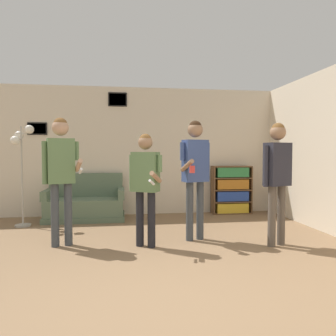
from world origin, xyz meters
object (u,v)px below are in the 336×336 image
couch (85,204)px  person_watcher_holding_cup (195,166)px  floor_lamp (22,153)px  bottle_on_floor (55,222)px  person_player_foreground_center (145,178)px  person_player_foreground_left (61,166)px  bookshelf (231,190)px  person_spectator_near_bookshelf (277,170)px

couch → person_watcher_holding_cup: person_watcher_holding_cup is taller
floor_lamp → bottle_on_floor: 1.38m
person_player_foreground_center → bottle_on_floor: (-1.47, 1.30, -0.85)m
bottle_on_floor → person_player_foreground_left: bearing=-74.7°
bookshelf → person_watcher_holding_cup: (-1.27, -2.01, 0.61)m
couch → bottle_on_floor: (-0.43, -0.76, -0.18)m
person_player_foreground_center → person_player_foreground_left: bearing=170.3°
bookshelf → person_player_foreground_left: 3.86m
person_watcher_holding_cup → bookshelf: bearing=57.8°
couch → bottle_on_floor: 0.89m
person_player_foreground_left → person_player_foreground_center: bearing=-9.7°
couch → person_player_foreground_left: 2.05m
couch → person_spectator_near_bookshelf: person_spectator_near_bookshelf is taller
bookshelf → floor_lamp: floor_lamp is taller
person_player_foreground_center → bookshelf: bearing=48.1°
bottle_on_floor → couch: bearing=60.8°
person_spectator_near_bookshelf → couch: bearing=141.8°
person_player_foreground_left → bookshelf: bearing=32.8°
floor_lamp → person_player_foreground_center: 2.65m
person_player_foreground_center → person_watcher_holding_cup: (0.77, 0.25, 0.16)m
person_player_foreground_left → person_watcher_holding_cup: 1.94m
person_watcher_holding_cup → person_player_foreground_center: bearing=-162.0°
person_watcher_holding_cup → person_spectator_near_bookshelf: size_ratio=1.04×
person_player_foreground_left → bottle_on_floor: (-0.30, 1.10, -1.01)m
bookshelf → person_player_foreground_center: (-2.03, -2.26, 0.45)m
couch → person_watcher_holding_cup: bearing=-45.2°
bookshelf → person_spectator_near_bookshelf: person_spectator_near_bookshelf is taller
bookshelf → floor_lamp: (-4.12, -0.67, 0.81)m
person_spectator_near_bookshelf → bottle_on_floor: (-3.32, 1.51, -0.96)m
person_watcher_holding_cup → couch: bearing=134.8°
person_watcher_holding_cup → bottle_on_floor: size_ratio=6.02×
bookshelf → floor_lamp: 4.25m
couch → person_player_foreground_center: (1.04, -2.07, 0.67)m
bookshelf → person_player_foreground_center: bearing=-131.9°
bookshelf → person_player_foreground_center: size_ratio=0.65×
couch → bottle_on_floor: size_ratio=5.12×
floor_lamp → person_player_foreground_left: (0.92, -1.39, -0.19)m
person_player_foreground_center → person_spectator_near_bookshelf: size_ratio=0.91×
person_player_foreground_center → bottle_on_floor: bearing=138.5°
bookshelf → person_player_foreground_left: (-3.20, -2.06, 0.62)m
floor_lamp → person_player_foreground_left: floor_lamp is taller
person_player_foreground_left → person_watcher_holding_cup: (1.93, 0.05, -0.01)m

